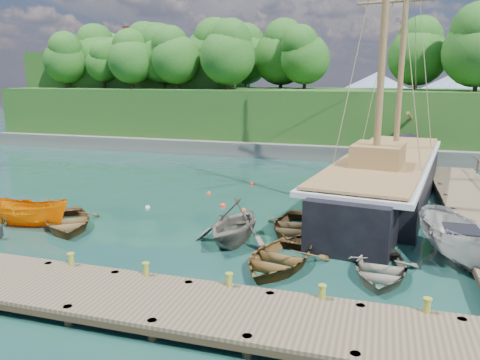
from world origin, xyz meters
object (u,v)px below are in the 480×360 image
(rowboat_1, at_px, (234,243))
(motorboat_orange, at_px, (32,226))
(rowboat_0, at_px, (68,228))
(cabin_boat_white, at_px, (458,263))
(rowboat_4, at_px, (295,233))
(rowboat_3, at_px, (379,276))
(rowboat_2, at_px, (278,267))
(schooner, at_px, (385,181))

(rowboat_1, distance_m, motorboat_orange, 10.35)
(rowboat_0, xyz_separation_m, cabin_boat_white, (17.68, 0.72, 0.00))
(motorboat_orange, bearing_deg, rowboat_4, -83.62)
(rowboat_3, height_order, motorboat_orange, motorboat_orange)
(rowboat_0, relative_size, rowboat_2, 0.98)
(rowboat_0, height_order, rowboat_2, rowboat_2)
(rowboat_4, height_order, motorboat_orange, motorboat_orange)
(schooner, bearing_deg, motorboat_orange, -139.47)
(rowboat_4, xyz_separation_m, cabin_boat_white, (6.89, -1.79, 0.00))
(rowboat_1, height_order, rowboat_2, rowboat_1)
(rowboat_3, distance_m, motorboat_orange, 16.62)
(schooner, bearing_deg, rowboat_2, -99.79)
(rowboat_2, height_order, cabin_boat_white, cabin_boat_white)
(rowboat_2, xyz_separation_m, rowboat_3, (3.81, 0.22, 0.00))
(rowboat_1, bearing_deg, rowboat_4, 49.89)
(rowboat_2, distance_m, cabin_boat_white, 7.21)
(rowboat_1, height_order, motorboat_orange, rowboat_1)
(rowboat_2, distance_m, rowboat_4, 4.20)
(motorboat_orange, relative_size, cabin_boat_white, 0.76)
(rowboat_0, distance_m, schooner, 18.01)
(rowboat_0, distance_m, rowboat_2, 11.01)
(rowboat_0, xyz_separation_m, motorboat_orange, (-1.88, -0.25, 0.00))
(rowboat_0, xyz_separation_m, rowboat_4, (10.79, 2.51, 0.00))
(schooner, bearing_deg, rowboat_0, -136.97)
(rowboat_2, bearing_deg, rowboat_1, 151.13)
(cabin_boat_white, relative_size, schooner, 0.20)
(rowboat_1, xyz_separation_m, motorboat_orange, (-10.33, -0.61, 0.00))
(rowboat_3, xyz_separation_m, motorboat_orange, (-16.57, 1.22, 0.00))
(rowboat_3, distance_m, rowboat_4, 5.58)
(rowboat_0, bearing_deg, cabin_boat_white, -34.72)
(rowboat_2, xyz_separation_m, rowboat_4, (-0.10, 4.20, 0.00))
(rowboat_2, bearing_deg, motorboat_orange, -175.31)
(rowboat_4, bearing_deg, rowboat_2, -90.15)
(rowboat_0, bearing_deg, rowboat_2, -45.87)
(rowboat_1, xyz_separation_m, rowboat_2, (2.43, -2.04, 0.00))
(cabin_boat_white, bearing_deg, rowboat_0, 162.09)
(motorboat_orange, xyz_separation_m, cabin_boat_white, (19.56, 0.97, 0.00))
(rowboat_2, xyz_separation_m, motorboat_orange, (-12.76, 1.44, 0.00))
(rowboat_3, height_order, schooner, schooner)
(rowboat_3, distance_m, schooner, 11.72)
(rowboat_0, height_order, motorboat_orange, motorboat_orange)
(rowboat_0, distance_m, motorboat_orange, 1.90)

